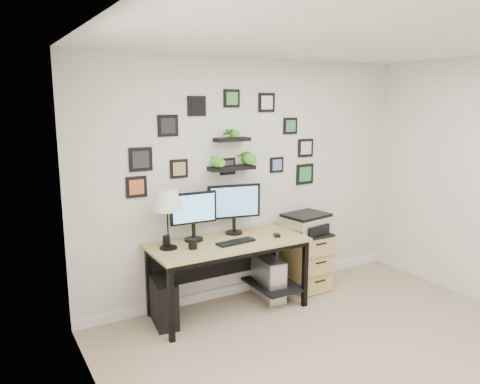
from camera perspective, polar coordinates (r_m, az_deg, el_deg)
room at (r=5.51m, az=1.44°, el=-11.30°), size 4.00×4.00×4.00m
desk at (r=4.83m, az=-1.24°, el=-7.26°), size 1.60×0.70×0.75m
monitor_left at (r=4.71m, az=-5.69°, el=-2.52°), size 0.49×0.20×0.50m
monitor_right at (r=4.93m, az=-0.72°, el=-1.57°), size 0.57×0.22×0.53m
keyboard at (r=4.69m, az=-0.51°, el=-6.11°), size 0.42×0.17×0.02m
mouse at (r=4.92m, az=4.51°, el=-5.28°), size 0.09×0.11×0.03m
table_lamp at (r=4.46m, az=-8.88°, el=-1.19°), size 0.28×0.28×0.57m
mug at (r=4.53m, az=-5.77°, el=-6.31°), size 0.09×0.09×0.10m
pen_cup at (r=4.67m, az=-8.96°, el=-5.85°), size 0.08×0.08×0.10m
pc_tower_black at (r=4.73m, az=-9.29°, el=-13.06°), size 0.26×0.47×0.45m
pc_tower_grey at (r=5.21m, az=3.50°, el=-10.49°), size 0.26×0.49×0.47m
file_cabinet at (r=5.51m, az=8.05°, el=-8.21°), size 0.43×0.53×0.67m
printer at (r=5.36m, az=8.06°, el=-3.79°), size 0.54×0.45×0.22m
wall_decor at (r=4.93m, az=-0.97°, el=5.34°), size 2.27×0.18×1.09m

